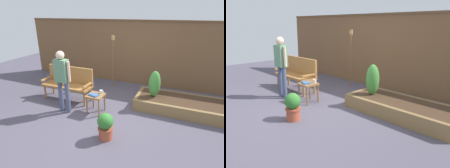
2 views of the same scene
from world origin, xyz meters
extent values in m
plane|color=#514C5B|center=(0.00, 0.00, 0.00)|extent=(14.00, 14.00, 0.00)
cube|color=brown|center=(0.00, 2.60, 1.05)|extent=(8.40, 0.10, 2.10)
cube|color=brown|center=(0.00, 2.60, 2.13)|extent=(8.40, 0.14, 0.06)
cylinder|color=#A87038|center=(-0.74, 0.72, 0.20)|extent=(0.06, 0.06, 0.40)
cylinder|color=#A87038|center=(-0.74, 0.36, 0.20)|extent=(0.06, 0.06, 0.40)
cylinder|color=#A87038|center=(-2.06, 0.72, 0.20)|extent=(0.06, 0.06, 0.40)
cylinder|color=#A87038|center=(-2.06, 0.36, 0.20)|extent=(0.06, 0.06, 0.40)
cube|color=#A87038|center=(-1.40, 0.54, 0.43)|extent=(1.44, 0.48, 0.06)
cube|color=#A87038|center=(-1.40, 0.75, 0.70)|extent=(1.44, 0.06, 0.48)
cube|color=#A87038|center=(-2.09, 0.54, 0.56)|extent=(0.06, 0.48, 0.04)
cube|color=#A87038|center=(-0.71, 0.54, 0.56)|extent=(0.06, 0.48, 0.04)
cylinder|color=olive|center=(-0.15, 0.38, 0.22)|extent=(0.04, 0.04, 0.44)
cylinder|color=olive|center=(-0.15, 0.05, 0.22)|extent=(0.04, 0.04, 0.44)
cylinder|color=olive|center=(-0.48, 0.38, 0.22)|extent=(0.04, 0.04, 0.44)
cylinder|color=olive|center=(-0.48, 0.05, 0.22)|extent=(0.04, 0.04, 0.44)
cube|color=olive|center=(-0.32, 0.21, 0.46)|extent=(0.40, 0.40, 0.04)
cylinder|color=silver|center=(-0.23, 0.33, 0.52)|extent=(0.08, 0.08, 0.09)
torus|color=silver|center=(-0.18, 0.33, 0.52)|extent=(0.06, 0.01, 0.06)
cube|color=#38609E|center=(-0.34, 0.15, 0.50)|extent=(0.26, 0.20, 0.03)
cylinder|color=#A84C33|center=(0.34, -0.65, 0.11)|extent=(0.28, 0.28, 0.22)
cylinder|color=#A84C33|center=(0.34, -0.65, 0.24)|extent=(0.31, 0.31, 0.04)
sphere|color=#33752D|center=(0.34, -0.65, 0.40)|extent=(0.32, 0.32, 0.32)
cube|color=olive|center=(1.71, 0.68, 0.15)|extent=(2.40, 0.09, 0.30)
cube|color=olive|center=(1.71, 1.59, 0.15)|extent=(2.40, 0.09, 0.30)
cube|color=olive|center=(0.55, 1.14, 0.15)|extent=(0.09, 0.82, 0.30)
cube|color=#422D1E|center=(1.71, 1.14, 0.15)|extent=(2.22, 0.82, 0.30)
cylinder|color=brown|center=(0.96, 1.07, 0.33)|extent=(0.04, 0.04, 0.06)
ellipsoid|color=#428938|center=(0.96, 1.07, 0.65)|extent=(0.30, 0.30, 0.69)
cylinder|color=brown|center=(-0.58, 1.97, 0.78)|extent=(0.03, 0.03, 1.57)
cylinder|color=#AD894C|center=(-0.58, 1.97, 1.63)|extent=(0.10, 0.10, 0.13)
cylinder|color=#475170|center=(-0.96, -0.06, 0.41)|extent=(0.11, 0.11, 0.82)
cylinder|color=#475170|center=(-1.16, -0.06, 0.41)|extent=(0.11, 0.11, 0.82)
cube|color=#5B8966|center=(-1.06, -0.06, 1.09)|extent=(0.32, 0.20, 0.54)
cylinder|color=beige|center=(-0.86, -0.06, 1.09)|extent=(0.07, 0.07, 0.49)
cylinder|color=beige|center=(-1.26, -0.06, 1.09)|extent=(0.07, 0.07, 0.49)
sphere|color=beige|center=(-1.06, -0.06, 1.46)|extent=(0.20, 0.20, 0.20)
camera|label=1|loc=(1.63, -3.43, 2.38)|focal=29.45mm
camera|label=2|loc=(4.02, -2.92, 1.87)|focal=36.49mm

